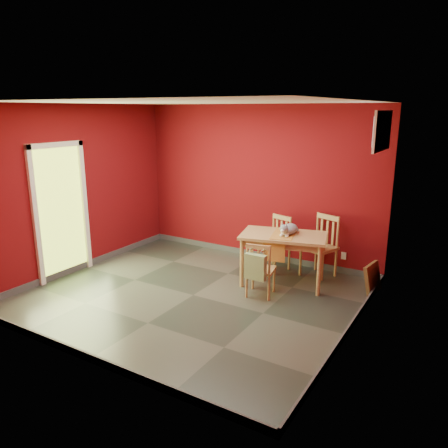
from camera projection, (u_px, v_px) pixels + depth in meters
The scene contains 13 objects.
ground at pixel (193, 295), 6.33m from camera, with size 4.50×4.50×0.00m, color #2D342D.
room_shell at pixel (193, 292), 6.31m from camera, with size 4.50×4.50×4.50m.
doorway at pixel (60, 207), 6.82m from camera, with size 0.06×1.01×2.13m.
window at pixel (382, 131), 5.44m from camera, with size 0.05×0.90×0.50m.
outlet_plate at pixel (344, 256), 7.10m from camera, with size 0.08×0.01×0.12m, color silver.
dining_table at pixel (284, 241), 6.58m from camera, with size 1.41×1.03×0.79m.
table_runner at pixel (281, 239), 6.48m from camera, with size 0.48×0.74×0.34m.
chair_far_left at pixel (276, 242), 7.26m from camera, with size 0.53×0.53×0.91m.
chair_far_right at pixel (321, 245), 6.96m from camera, with size 0.58×0.58×0.99m.
chair_near at pixel (260, 269), 6.21m from camera, with size 0.45×0.45×0.81m.
tote_bag at pixel (255, 267), 6.01m from camera, with size 0.30×0.18×0.43m.
cat at pixel (289, 227), 6.53m from camera, with size 0.24×0.45×0.23m, color slate, non-canonical shape.
picture_frame at pixel (372, 278), 6.37m from camera, with size 0.21×0.45×0.44m.
Camera 1 is at (3.40, -4.78, 2.61)m, focal length 35.00 mm.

